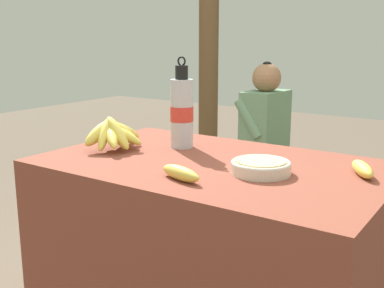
{
  "coord_description": "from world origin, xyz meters",
  "views": [
    {
      "loc": [
        0.85,
        -1.39,
        1.23
      ],
      "look_at": [
        -0.12,
        0.05,
        0.84
      ],
      "focal_mm": 45.0,
      "sensor_mm": 36.0,
      "label": 1
    }
  ],
  "objects_px": {
    "serving_bowl": "(261,166)",
    "seated_vendor": "(258,131)",
    "loose_banana_side": "(362,169)",
    "banana_bunch_ripe": "(115,132)",
    "water_bottle": "(182,112)",
    "wooden_bench": "(315,179)",
    "support_post_near": "(209,24)",
    "loose_banana_front": "(181,173)"
  },
  "relations": [
    {
      "from": "serving_bowl",
      "to": "seated_vendor",
      "type": "bearing_deg",
      "value": 116.55
    },
    {
      "from": "loose_banana_side",
      "to": "banana_bunch_ripe",
      "type": "bearing_deg",
      "value": -169.13
    },
    {
      "from": "water_bottle",
      "to": "serving_bowl",
      "type": "bearing_deg",
      "value": -21.0
    },
    {
      "from": "wooden_bench",
      "to": "support_post_near",
      "type": "height_order",
      "value": "support_post_near"
    },
    {
      "from": "loose_banana_side",
      "to": "seated_vendor",
      "type": "relative_size",
      "value": 0.15
    },
    {
      "from": "banana_bunch_ripe",
      "to": "loose_banana_side",
      "type": "relative_size",
      "value": 1.74
    },
    {
      "from": "banana_bunch_ripe",
      "to": "loose_banana_front",
      "type": "xyz_separation_m",
      "value": [
        0.45,
        -0.19,
        -0.04
      ]
    },
    {
      "from": "loose_banana_side",
      "to": "seated_vendor",
      "type": "height_order",
      "value": "seated_vendor"
    },
    {
      "from": "loose_banana_front",
      "to": "wooden_bench",
      "type": "relative_size",
      "value": 0.11
    },
    {
      "from": "seated_vendor",
      "to": "support_post_near",
      "type": "height_order",
      "value": "support_post_near"
    },
    {
      "from": "banana_bunch_ripe",
      "to": "seated_vendor",
      "type": "distance_m",
      "value": 1.47
    },
    {
      "from": "loose_banana_front",
      "to": "loose_banana_side",
      "type": "height_order",
      "value": "same"
    },
    {
      "from": "serving_bowl",
      "to": "loose_banana_side",
      "type": "height_order",
      "value": "same"
    },
    {
      "from": "banana_bunch_ripe",
      "to": "serving_bowl",
      "type": "height_order",
      "value": "banana_bunch_ripe"
    },
    {
      "from": "water_bottle",
      "to": "support_post_near",
      "type": "height_order",
      "value": "support_post_near"
    },
    {
      "from": "banana_bunch_ripe",
      "to": "seated_vendor",
      "type": "height_order",
      "value": "seated_vendor"
    },
    {
      "from": "serving_bowl",
      "to": "water_bottle",
      "type": "relative_size",
      "value": 0.54
    },
    {
      "from": "water_bottle",
      "to": "support_post_near",
      "type": "bearing_deg",
      "value": 118.94
    },
    {
      "from": "banana_bunch_ripe",
      "to": "loose_banana_front",
      "type": "bearing_deg",
      "value": -22.88
    },
    {
      "from": "serving_bowl",
      "to": "wooden_bench",
      "type": "bearing_deg",
      "value": 102.69
    },
    {
      "from": "loose_banana_side",
      "to": "seated_vendor",
      "type": "bearing_deg",
      "value": 127.85
    },
    {
      "from": "loose_banana_front",
      "to": "serving_bowl",
      "type": "bearing_deg",
      "value": 49.8
    },
    {
      "from": "banana_bunch_ripe",
      "to": "support_post_near",
      "type": "height_order",
      "value": "support_post_near"
    },
    {
      "from": "banana_bunch_ripe",
      "to": "support_post_near",
      "type": "xyz_separation_m",
      "value": [
        -0.68,
        1.75,
        0.45
      ]
    },
    {
      "from": "banana_bunch_ripe",
      "to": "water_bottle",
      "type": "bearing_deg",
      "value": 42.27
    },
    {
      "from": "serving_bowl",
      "to": "seated_vendor",
      "type": "relative_size",
      "value": 0.18
    },
    {
      "from": "banana_bunch_ripe",
      "to": "support_post_near",
      "type": "relative_size",
      "value": 0.11
    },
    {
      "from": "loose_banana_front",
      "to": "support_post_near",
      "type": "bearing_deg",
      "value": 120.11
    },
    {
      "from": "serving_bowl",
      "to": "loose_banana_front",
      "type": "relative_size",
      "value": 1.11
    },
    {
      "from": "banana_bunch_ripe",
      "to": "support_post_near",
      "type": "bearing_deg",
      "value": 111.13
    },
    {
      "from": "serving_bowl",
      "to": "loose_banana_side",
      "type": "distance_m",
      "value": 0.32
    },
    {
      "from": "loose_banana_side",
      "to": "seated_vendor",
      "type": "distance_m",
      "value": 1.63
    },
    {
      "from": "serving_bowl",
      "to": "seated_vendor",
      "type": "xyz_separation_m",
      "value": [
        -0.72,
        1.44,
        -0.2
      ]
    },
    {
      "from": "banana_bunch_ripe",
      "to": "loose_banana_front",
      "type": "relative_size",
      "value": 1.6
    },
    {
      "from": "banana_bunch_ripe",
      "to": "loose_banana_front",
      "type": "height_order",
      "value": "banana_bunch_ripe"
    },
    {
      "from": "water_bottle",
      "to": "support_post_near",
      "type": "relative_size",
      "value": 0.14
    },
    {
      "from": "loose_banana_side",
      "to": "wooden_bench",
      "type": "relative_size",
      "value": 0.1
    },
    {
      "from": "water_bottle",
      "to": "support_post_near",
      "type": "xyz_separation_m",
      "value": [
        -0.87,
        1.57,
        0.37
      ]
    },
    {
      "from": "serving_bowl",
      "to": "loose_banana_front",
      "type": "distance_m",
      "value": 0.26
    },
    {
      "from": "seated_vendor",
      "to": "loose_banana_side",
      "type": "bearing_deg",
      "value": 130.58
    },
    {
      "from": "seated_vendor",
      "to": "serving_bowl",
      "type": "bearing_deg",
      "value": 119.28
    },
    {
      "from": "loose_banana_side",
      "to": "wooden_bench",
      "type": "height_order",
      "value": "loose_banana_side"
    }
  ]
}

